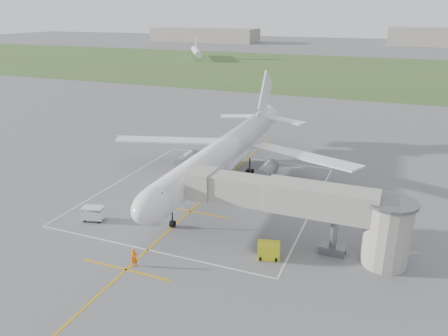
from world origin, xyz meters
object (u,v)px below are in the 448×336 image
at_px(airliner, 222,153).
at_px(gpu_unit, 269,251).
at_px(jet_bridge, 313,208).
at_px(ramp_worker_wing, 199,167).
at_px(baggage_cart, 93,214).
at_px(ramp_worker_nose, 134,258).

bearing_deg(airliner, gpu_unit, -55.23).
bearing_deg(jet_bridge, gpu_unit, -137.48).
distance_m(airliner, ramp_worker_wing, 6.27).
bearing_deg(jet_bridge, baggage_cart, -173.11).
xyz_separation_m(airliner, jet_bridge, (15.72, -14.25, 0.35)).
relative_size(jet_bridge, baggage_cart, 8.44).
bearing_deg(gpu_unit, ramp_worker_wing, 115.32).
height_order(jet_bridge, ramp_worker_wing, jet_bridge).
bearing_deg(ramp_worker_nose, airliner, 63.55).
bearing_deg(gpu_unit, jet_bridge, 27.27).
xyz_separation_m(ramp_worker_nose, ramp_worker_wing, (-5.14, 26.06, -0.10)).
distance_m(gpu_unit, ramp_worker_nose, 13.34).
relative_size(airliner, baggage_cart, 16.87).
xyz_separation_m(baggage_cart, ramp_worker_nose, (9.93, -6.60, 0.05)).
bearing_deg(jet_bridge, ramp_worker_wing, 141.19).
height_order(airliner, ramp_worker_wing, airliner).
height_order(gpu_unit, ramp_worker_nose, ramp_worker_nose).
distance_m(airliner, jet_bridge, 21.22).
relative_size(ramp_worker_nose, ramp_worker_wing, 1.11).
relative_size(gpu_unit, ramp_worker_wing, 1.51).
distance_m(jet_bridge, ramp_worker_wing, 26.49).
bearing_deg(jet_bridge, airliner, 137.81).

